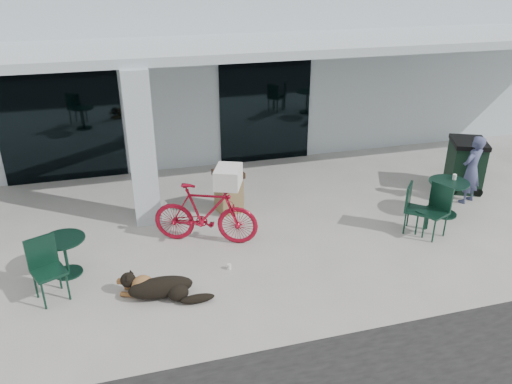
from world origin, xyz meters
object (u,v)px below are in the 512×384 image
object	(u,v)px
bicycle	(205,214)
cafe_chair_far_a	(417,209)
cafe_chair_near	(49,271)
wheeled_bin	(465,165)
cafe_table_near	(66,256)
trash_receptacle	(229,191)
cafe_chair_far_b	(433,212)
cafe_table_far	(446,198)
dog	(161,286)
person	(472,170)

from	to	relation	value
bicycle	cafe_chair_far_a	world-z (taller)	bicycle
cafe_chair_near	cafe_chair_far_a	size ratio (longest dim) A/B	1.05
cafe_chair_far_a	wheeled_bin	bearing A→B (deg)	-13.57
cafe_table_near	cafe_chair_far_a	distance (m)	6.53
bicycle	cafe_chair_far_a	distance (m)	4.11
trash_receptacle	cafe_chair_far_a	bearing A→B (deg)	-29.40
bicycle	cafe_table_near	xyz separation A→B (m)	(-2.48, -0.43, -0.25)
cafe_chair_far_b	wheeled_bin	xyz separation A→B (m)	(2.00, 1.76, 0.08)
cafe_table_far	cafe_chair_far_b	world-z (taller)	cafe_chair_far_b
cafe_chair_far_a	cafe_table_far	bearing A→B (deg)	-22.88
bicycle	dog	world-z (taller)	bicycle
cafe_table_far	trash_receptacle	bearing A→B (deg)	162.16
cafe_table_near	cafe_chair_far_b	size ratio (longest dim) A/B	0.71
cafe_table_far	cafe_chair_far_b	bearing A→B (deg)	-139.04
cafe_chair_near	cafe_chair_far_b	xyz separation A→B (m)	(6.90, 0.16, -0.00)
cafe_table_far	trash_receptacle	size ratio (longest dim) A/B	0.89
dog	wheeled_bin	xyz separation A→B (m)	(7.25, 2.33, 0.40)
person	wheeled_bin	bearing A→B (deg)	-141.06
dog	cafe_chair_far_b	size ratio (longest dim) A/B	1.15
dog	trash_receptacle	xyz separation A→B (m)	(1.71, 2.67, 0.26)
bicycle	cafe_chair_far_a	bearing A→B (deg)	-77.70
cafe_chair_near	cafe_chair_far_b	bearing A→B (deg)	-22.62
cafe_chair_far_b	cafe_chair_far_a	bearing A→B (deg)	-159.75
cafe_chair_far_a	cafe_chair_far_b	size ratio (longest dim) A/B	0.96
cafe_table_near	wheeled_bin	size ratio (longest dim) A/B	0.61
wheeled_bin	cafe_chair_far_b	bearing A→B (deg)	-114.00
cafe_chair_near	wheeled_bin	size ratio (longest dim) A/B	0.87
cafe_table_far	dog	bearing A→B (deg)	-168.15
cafe_chair_far_a	person	distance (m)	2.07
cafe_table_far	wheeled_bin	size ratio (longest dim) A/B	0.68
cafe_table_far	cafe_chair_far_a	world-z (taller)	cafe_chair_far_a
bicycle	cafe_table_near	bearing A→B (deg)	122.40
cafe_chair_near	person	world-z (taller)	person
cafe_table_far	cafe_chair_far_a	bearing A→B (deg)	-154.23
bicycle	cafe_chair_far_b	distance (m)	4.34
cafe_table_far	trash_receptacle	xyz separation A→B (m)	(-4.34, 1.40, 0.08)
cafe_chair_near	person	distance (m)	8.65
cafe_table_far	wheeled_bin	bearing A→B (deg)	41.55
dog	cafe_chair_near	xyz separation A→B (m)	(-1.65, 0.41, 0.32)
cafe_chair_far_a	wheeled_bin	world-z (taller)	wheeled_bin
cafe_chair_far_a	bicycle	bearing A→B (deg)	121.04
cafe_table_far	trash_receptacle	world-z (taller)	trash_receptacle
trash_receptacle	wheeled_bin	world-z (taller)	wheeled_bin
bicycle	wheeled_bin	size ratio (longest dim) A/B	1.67
bicycle	wheeled_bin	world-z (taller)	same
cafe_chair_near	bicycle	bearing A→B (deg)	-1.37
cafe_chair_near	wheeled_bin	xyz separation A→B (m)	(8.90, 1.92, 0.08)
trash_receptacle	wheeled_bin	size ratio (longest dim) A/B	0.77
cafe_chair_far_a	cafe_chair_far_b	distance (m)	0.29
cafe_chair_near	cafe_table_far	distance (m)	7.75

